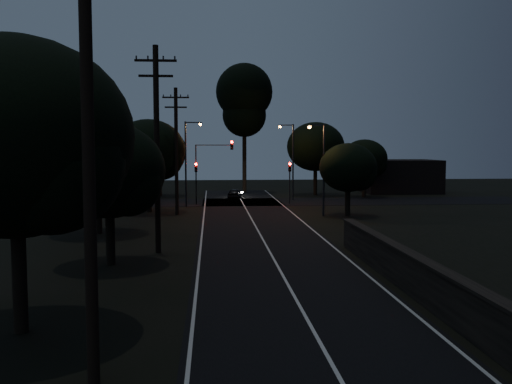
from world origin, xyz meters
TOP-DOWN VIEW (x-y plane):
  - ground at (0.00, 0.00)m, footprint 160.00×160.00m
  - road_surface at (0.00, 31.12)m, footprint 60.00×70.00m
  - utility_pole_near at (-6.00, -2.00)m, footprint 2.20×0.30m
  - utility_pole_mid at (-6.00, 15.00)m, footprint 2.20×0.30m
  - utility_pole_far at (-6.00, 32.00)m, footprint 2.20×0.30m
  - tree_left_a at (-8.75, 1.86)m, footprint 7.14×7.14m
  - tree_left_b at (-7.81, 11.89)m, footprint 5.39×5.39m
  - tree_left_c at (-10.28, 21.87)m, footprint 6.32×6.32m
  - tree_left_d at (-8.28, 33.87)m, footprint 6.32×6.32m
  - tree_far_nw at (-8.78, 49.88)m, footprint 6.17×6.17m
  - tree_far_w at (-13.75, 45.86)m, footprint 7.15×7.15m
  - tree_far_ne at (9.24, 49.86)m, footprint 6.71×6.71m
  - tree_far_e at (14.18, 46.90)m, footprint 5.09×5.09m
  - tree_right_a at (8.17, 29.91)m, footprint 4.69×4.69m
  - tall_pine at (1.00, 55.00)m, footprint 6.97×6.97m
  - building_left at (-20.00, 52.00)m, footprint 10.00×8.00m
  - building_right at (20.00, 53.00)m, footprint 9.00×7.00m
  - signal_left at (-4.60, 39.99)m, footprint 0.28×0.35m
  - signal_right at (4.60, 39.99)m, footprint 0.28×0.35m
  - signal_mast at (-2.91, 39.99)m, footprint 3.70×0.35m
  - streetlight_a at (-5.31, 38.00)m, footprint 1.66×0.26m
  - streetlight_b at (5.31, 44.00)m, footprint 1.66×0.26m
  - streetlight_c at (5.83, 30.00)m, footprint 1.46×0.26m
  - car at (-0.59, 46.00)m, footprint 1.87×3.44m

SIDE VIEW (x-z plane):
  - ground at x=0.00m, z-range 0.00..0.00m
  - road_surface at x=0.00m, z-range 0.00..0.03m
  - car at x=-0.59m, z-range 0.00..1.11m
  - building_right at x=20.00m, z-range 0.00..4.00m
  - building_left at x=-20.00m, z-range 0.00..4.40m
  - signal_left at x=-4.60m, z-range 0.79..4.89m
  - signal_right at x=4.60m, z-range 0.79..4.89m
  - tree_right_a at x=8.17m, z-range 0.88..6.84m
  - tree_far_e at x=14.18m, z-range 0.95..7.41m
  - signal_mast at x=-2.91m, z-range 1.21..7.46m
  - streetlight_c at x=5.83m, z-range 0.60..8.10m
  - tree_left_b at x=-7.81m, z-range 1.02..7.88m
  - streetlight_a at x=-5.31m, z-range 0.64..8.64m
  - streetlight_b at x=5.31m, z-range 0.64..8.64m
  - tree_far_nw at x=-8.78m, z-range 1.15..8.97m
  - tree_left_c at x=-10.28m, z-range 1.17..9.16m
  - tree_left_d at x=-8.28m, z-range 1.19..9.21m
  - utility_pole_far at x=-6.00m, z-range 0.23..10.73m
  - tree_far_ne at x=9.24m, z-range 1.25..9.74m
  - utility_pole_mid at x=-6.00m, z-range 0.24..11.24m
  - tree_left_a at x=-8.75m, z-range 1.33..10.36m
  - tree_far_w at x=-13.75m, z-range 1.37..10.48m
  - utility_pole_near at x=-6.00m, z-range 0.25..12.25m
  - tall_pine at x=1.00m, z-range 3.51..19.35m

